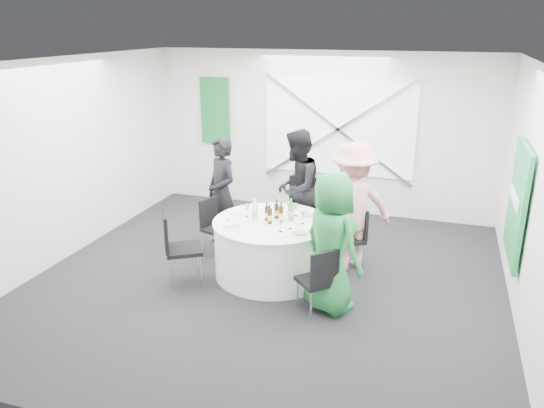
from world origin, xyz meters
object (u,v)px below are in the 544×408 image
(chair_back, at_px, (300,205))
(green_water_bottle, at_px, (291,212))
(chair_back_left, at_px, (214,223))
(person_woman_green, at_px, (331,243))
(chair_front_right, at_px, (319,277))
(person_man_back_left, at_px, (222,192))
(clear_water_bottle, at_px, (255,212))
(banquet_table, at_px, (272,248))
(person_man_back, at_px, (297,188))
(chair_front_left, at_px, (176,243))
(person_woman_pink, at_px, (352,207))
(chair_back_right, at_px, (354,233))

(chair_back, distance_m, green_water_bottle, 1.11)
(chair_back_left, xyz_separation_m, person_woman_green, (1.92, -1.01, 0.35))
(chair_back, relative_size, chair_front_right, 1.21)
(person_man_back_left, bearing_deg, clear_water_bottle, -8.40)
(person_man_back_left, bearing_deg, person_woman_green, 0.68)
(chair_front_right, xyz_separation_m, person_woman_green, (0.08, 0.21, 0.35))
(banquet_table, relative_size, clear_water_bottle, 5.17)
(person_woman_green, bearing_deg, chair_back_left, 7.08)
(banquet_table, bearing_deg, person_man_back, 88.89)
(chair_front_left, distance_m, person_woman_green, 2.01)
(banquet_table, relative_size, chair_front_right, 1.86)
(person_woman_pink, height_order, clear_water_bottle, person_woman_pink)
(person_man_back_left, bearing_deg, chair_front_left, -54.87)
(green_water_bottle, distance_m, clear_water_bottle, 0.47)
(chair_back_left, bearing_deg, clear_water_bottle, -97.71)
(chair_back, height_order, person_woman_green, person_woman_green)
(person_man_back, bearing_deg, person_man_back_left, -70.03)
(chair_front_left, bearing_deg, person_woman_green, -121.29)
(person_man_back, bearing_deg, chair_back_right, 61.25)
(person_woman_green, distance_m, green_water_bottle, 1.05)
(banquet_table, bearing_deg, clear_water_bottle, -169.31)
(person_woman_green, xyz_separation_m, green_water_bottle, (-0.71, 0.77, 0.04))
(chair_front_right, bearing_deg, chair_back_right, -140.93)
(person_man_back_left, height_order, green_water_bottle, person_man_back_left)
(chair_back, bearing_deg, chair_back_right, -31.00)
(chair_back, xyz_separation_m, clear_water_bottle, (-0.29, -1.24, 0.28))
(chair_front_left, xyz_separation_m, person_man_back_left, (0.03, 1.42, 0.25))
(green_water_bottle, bearing_deg, person_man_back, 101.22)
(person_woman_pink, height_order, green_water_bottle, person_woman_pink)
(chair_back_left, bearing_deg, person_woman_green, -97.53)
(banquet_table, bearing_deg, chair_front_left, -148.34)
(banquet_table, xyz_separation_m, green_water_bottle, (0.22, 0.13, 0.50))
(banquet_table, height_order, person_woman_pink, person_woman_pink)
(chair_back_right, height_order, person_man_back_left, person_man_back_left)
(person_woman_green, relative_size, green_water_bottle, 5.65)
(person_man_back, distance_m, green_water_bottle, 1.02)
(chair_back_left, distance_m, chair_back_right, 2.01)
(chair_front_left, height_order, green_water_bottle, green_water_bottle)
(person_woman_pink, relative_size, clear_water_bottle, 5.85)
(chair_back_left, bearing_deg, green_water_bottle, -80.96)
(banquet_table, xyz_separation_m, person_man_back_left, (-1.04, 0.76, 0.45))
(banquet_table, distance_m, chair_front_right, 1.21)
(chair_front_right, height_order, clear_water_bottle, clear_water_bottle)
(banquet_table, height_order, chair_front_left, chair_front_left)
(person_man_back, bearing_deg, clear_water_bottle, -10.82)
(chair_front_left, relative_size, person_man_back, 0.56)
(person_woman_pink, distance_m, green_water_bottle, 0.85)
(green_water_bottle, bearing_deg, person_woman_green, -47.44)
(banquet_table, distance_m, chair_back_left, 1.07)
(banquet_table, xyz_separation_m, person_woman_pink, (0.95, 0.56, 0.50))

